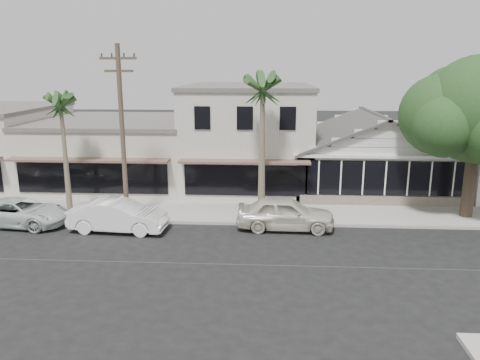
# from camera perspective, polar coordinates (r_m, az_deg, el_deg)

# --- Properties ---
(ground) EXTENTS (140.00, 140.00, 0.00)m
(ground) POSITION_cam_1_polar(r_m,az_deg,el_deg) (19.53, 8.30, -10.38)
(ground) COLOR black
(ground) RESTS_ON ground
(sidewalk_north) EXTENTS (90.00, 3.50, 0.15)m
(sidewalk_north) POSITION_cam_1_polar(r_m,az_deg,el_deg) (26.49, -10.51, -3.78)
(sidewalk_north) COLOR #9E9991
(sidewalk_north) RESTS_ON ground
(corner_shop) EXTENTS (10.40, 8.60, 5.10)m
(corner_shop) POSITION_cam_1_polar(r_m,az_deg,el_deg) (31.43, 15.70, 3.46)
(corner_shop) COLOR silver
(corner_shop) RESTS_ON ground
(row_building_near) EXTENTS (8.00, 10.00, 6.50)m
(row_building_near) POSITION_cam_1_polar(r_m,az_deg,el_deg) (31.64, 1.02, 5.19)
(row_building_near) COLOR beige
(row_building_near) RESTS_ON ground
(row_building_midnear) EXTENTS (10.00, 10.00, 4.20)m
(row_building_midnear) POSITION_cam_1_polar(r_m,az_deg,el_deg) (33.41, -14.63, 3.21)
(row_building_midnear) COLOR beige
(row_building_midnear) RESTS_ON ground
(utility_pole) EXTENTS (1.80, 0.24, 9.00)m
(utility_pole) POSITION_cam_1_polar(r_m,az_deg,el_deg) (24.29, -14.16, 5.87)
(utility_pole) COLOR brown
(utility_pole) RESTS_ON ground
(car_0) EXTENTS (4.88, 2.07, 1.64)m
(car_0) POSITION_cam_1_polar(r_m,az_deg,el_deg) (23.37, 5.55, -4.05)
(car_0) COLOR beige
(car_0) RESTS_ON ground
(car_1) EXTENTS (4.88, 2.00, 1.57)m
(car_1) POSITION_cam_1_polar(r_m,az_deg,el_deg) (23.76, -14.62, -4.23)
(car_1) COLOR white
(car_1) RESTS_ON ground
(car_2) EXTENTS (5.19, 2.81, 1.38)m
(car_2) POSITION_cam_1_polar(r_m,az_deg,el_deg) (26.35, -25.21, -3.57)
(car_2) COLOR silver
(car_2) RESTS_ON ground
(shade_tree) EXTENTS (7.69, 6.96, 8.54)m
(shade_tree) POSITION_cam_1_polar(r_m,az_deg,el_deg) (26.99, 26.66, 7.36)
(shade_tree) COLOR #4A3A2D
(shade_tree) RESTS_ON ground
(palm_east) EXTENTS (3.17, 3.17, 8.09)m
(palm_east) POSITION_cam_1_polar(r_m,az_deg,el_deg) (24.31, 2.78, 11.22)
(palm_east) COLOR #726651
(palm_east) RESTS_ON ground
(palm_mid) EXTENTS (2.36, 2.36, 6.97)m
(palm_mid) POSITION_cam_1_polar(r_m,az_deg,el_deg) (26.45, -21.02, 8.56)
(palm_mid) COLOR #726651
(palm_mid) RESTS_ON ground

